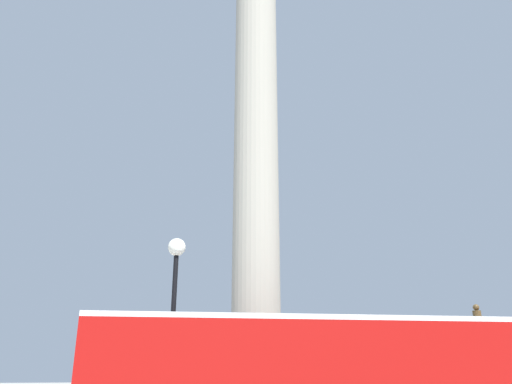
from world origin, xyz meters
TOP-DOWN VIEW (x-y plane):
  - monument_column at (0.00, 0.00)m, footprint 4.69×4.69m
  - street_lamp at (-2.89, -2.79)m, footprint 0.52×0.52m

SIDE VIEW (x-z plane):
  - street_lamp at x=-2.89m, z-range 0.93..7.51m
  - monument_column at x=0.00m, z-range -3.91..22.69m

